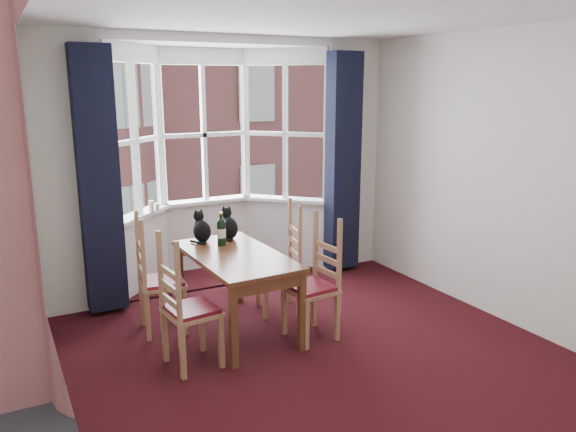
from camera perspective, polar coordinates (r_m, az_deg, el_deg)
floor at (r=4.83m, az=4.68°, el=-15.01°), size 4.50×4.50×0.00m
ceiling at (r=4.28m, az=5.43°, el=20.16°), size 4.50×4.50×0.00m
wall_left at (r=3.68m, az=-22.12°, el=-1.61°), size 0.00×4.50×4.50m
wall_right at (r=5.67m, az=22.29°, el=3.33°), size 0.00×4.50×4.50m
wall_back_pier_left at (r=5.91m, az=-21.19°, el=3.81°), size 0.70×0.12×2.80m
wall_back_pier_right at (r=7.09m, az=6.36°, el=6.07°), size 0.70×0.12×2.80m
bay_window at (r=6.78m, az=-7.76°, el=5.70°), size 2.76×0.94×2.80m
curtain_left at (r=5.78m, az=-18.66°, el=3.30°), size 0.38×0.22×2.60m
curtain_right at (r=6.82m, az=5.60°, el=5.38°), size 0.38×0.22×2.60m
dining_table at (r=5.22m, az=-5.33°, el=-4.83°), size 0.79×1.42×0.76m
chair_left_near at (r=4.68m, az=-10.79°, el=-9.74°), size 0.44×0.46×0.92m
chair_left_far at (r=5.39m, az=-13.61°, el=-6.73°), size 0.45×0.46×0.92m
chair_right_near at (r=5.18m, az=3.15°, el=-7.21°), size 0.44×0.45×0.92m
chair_right_far at (r=5.74m, az=-0.17°, el=-5.09°), size 0.48×0.50×0.92m
cat_left at (r=5.60m, az=-8.76°, el=-1.35°), size 0.18×0.25×0.32m
cat_right at (r=5.68m, az=-6.04°, el=-1.03°), size 0.19×0.26×0.33m
wine_bottle at (r=5.43m, az=-6.78°, el=-1.51°), size 0.08×0.08×0.33m
candle_tall at (r=6.49m, az=-13.71°, el=0.94°), size 0.06×0.06×0.13m
candle_short at (r=6.54m, az=-13.15°, el=0.89°), size 0.06×0.06×0.09m
street at (r=36.83m, az=-23.62°, el=-0.81°), size 80.00×80.00×0.00m
tenement_building at (r=17.74m, az=-20.79°, el=10.26°), size 18.40×7.80×15.20m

